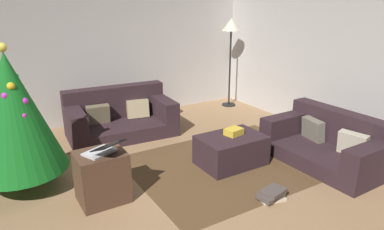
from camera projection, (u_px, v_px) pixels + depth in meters
ground_plane at (177, 199)px, 3.97m from camera, size 6.40×6.40×0.00m
rear_partition at (88, 49)px, 6.11m from camera, size 6.40×0.12×2.60m
corner_partition at (365, 59)px, 5.11m from camera, size 0.12×6.40×2.60m
couch_left at (119, 117)px, 5.80m from camera, size 1.73×1.03×0.75m
couch_right at (329, 144)px, 4.81m from camera, size 0.94×1.60×0.68m
ottoman at (231, 150)px, 4.75m from camera, size 0.86×0.60×0.40m
gift_box at (234, 132)px, 4.73m from camera, size 0.26×0.21×0.09m
tv_remote at (231, 133)px, 4.76m from camera, size 0.07×0.16×0.02m
christmas_tree at (13, 113)px, 3.91m from camera, size 1.05×1.05×1.71m
side_table at (102, 177)px, 3.86m from camera, size 0.52×0.44×0.57m
laptop at (103, 150)px, 3.73m from camera, size 0.44×0.47×0.17m
book_stack at (272, 194)px, 3.95m from camera, size 0.35×0.25×0.12m
corner_lamp at (231, 32)px, 6.94m from camera, size 0.36×0.36×1.77m
area_rug at (231, 163)px, 4.81m from camera, size 2.60×2.00×0.01m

